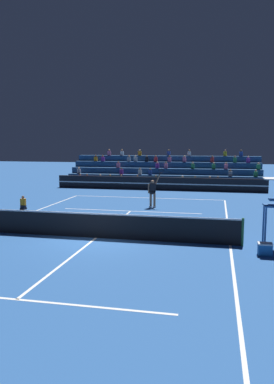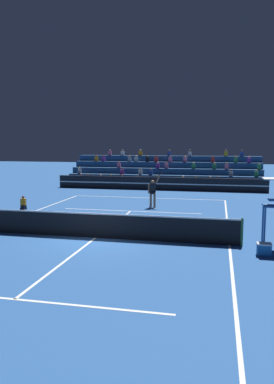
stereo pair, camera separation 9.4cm
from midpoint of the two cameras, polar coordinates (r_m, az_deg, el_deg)
ground_plane at (r=16.00m, az=-6.40°, el=-6.96°), size 120.00×120.00×0.00m
court_lines at (r=16.00m, az=-6.40°, el=-6.95°), size 11.10×23.90×0.01m
tennis_net at (r=15.87m, az=-6.43°, el=-5.06°), size 12.00×0.10×1.10m
sponsor_banner_wall at (r=32.00m, az=3.13°, el=1.30°), size 18.00×0.26×1.10m
bleacher_stand at (r=35.70m, az=4.10°, el=2.68°), size 17.77×4.75×3.38m
umpire_chair at (r=15.00m, az=20.02°, el=-1.63°), size 0.76×0.84×2.67m
ball_kid_courtside at (r=23.51m, az=-17.06°, el=-1.78°), size 0.30×0.36×0.84m
tennis_player at (r=23.15m, az=2.30°, el=0.04°), size 0.95×0.54×2.47m
tennis_ball at (r=18.56m, az=-9.74°, el=-4.90°), size 0.07×0.07×0.07m
equipment_cooler at (r=14.19m, az=18.73°, el=-8.24°), size 0.50×0.38×0.45m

